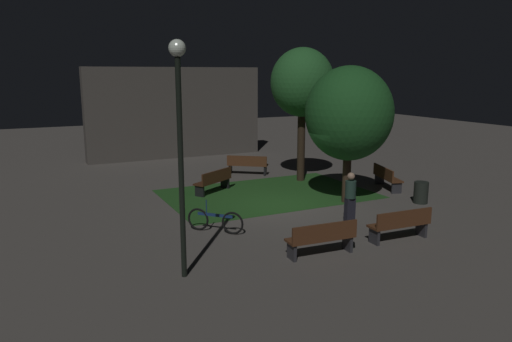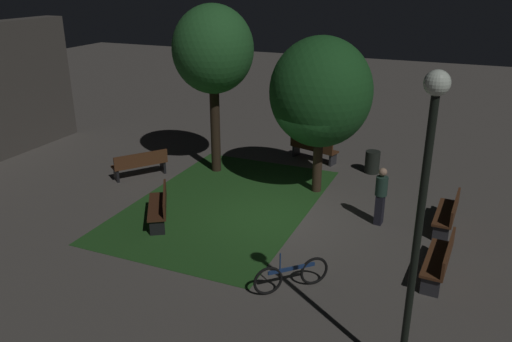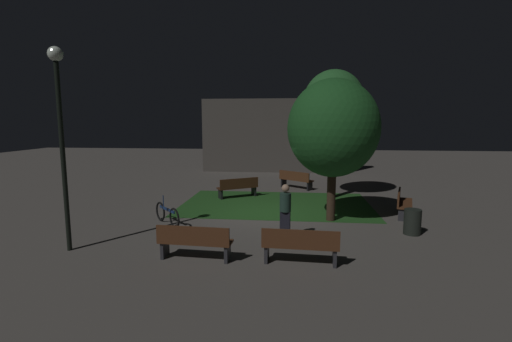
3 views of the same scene
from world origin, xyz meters
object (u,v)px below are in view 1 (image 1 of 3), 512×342
bench_back_row (322,238)px  trash_bin (421,192)px  bench_front_right (401,224)px  lamp_post_near_wall (180,123)px  tree_near_wall (302,83)px  bicycle (215,221)px  bench_front_left (247,164)px  pedestrian (350,198)px  tree_lawn_side (349,114)px  bench_corner (386,177)px  bench_by_lamp (214,180)px

bench_back_row → trash_bin: bearing=24.2°
bench_front_right → lamp_post_near_wall: (-6.00, 0.33, 2.96)m
bench_back_row → bench_front_right: 2.54m
tree_near_wall → lamp_post_near_wall: bearing=-135.7°
bicycle → lamp_post_near_wall: bearing=-124.3°
bench_front_left → pedestrian: size_ratio=1.08×
trash_bin → pedestrian: pedestrian is taller
trash_bin → pedestrian: bearing=-166.2°
bench_front_left → tree_near_wall: tree_near_wall is taller
bench_front_right → tree_near_wall: 8.56m
tree_near_wall → lamp_post_near_wall: (-7.48, -7.29, -0.62)m
bench_back_row → tree_lawn_side: bearing=47.2°
tree_near_wall → bicycle: (-5.74, -4.75, -3.72)m
bench_back_row → tree_near_wall: size_ratio=0.33×
bench_back_row → bench_front_right: (2.54, -0.00, 0.00)m
bench_back_row → pedestrian: 2.78m
bench_back_row → tree_lawn_side: tree_lawn_side is taller
bench_back_row → trash_bin: size_ratio=2.40×
bench_front_right → trash_bin: bench_front_right is taller
lamp_post_near_wall → pedestrian: size_ratio=3.21×
bench_front_left → tree_lawn_side: size_ratio=0.37×
bench_back_row → trash_bin: bench_back_row is taller
bench_corner → pedestrian: bearing=-142.7°
bench_front_right → tree_lawn_side: (1.10, 3.93, 2.63)m
bench_front_left → bench_by_lamp: size_ratio=0.97×
bench_back_row → bench_corner: bearing=37.8°
tree_lawn_side → tree_near_wall: tree_near_wall is taller
tree_near_wall → pedestrian: 6.97m
bench_front_left → pedestrian: pedestrian is taller
tree_near_wall → bicycle: tree_near_wall is taller
bench_front_left → bench_by_lamp: same height
pedestrian → tree_near_wall: bearing=72.4°
tree_lawn_side → lamp_post_near_wall: lamp_post_near_wall is taller
lamp_post_near_wall → tree_near_wall: bearing=44.3°
bench_corner → bench_front_left: 6.11m
bench_back_row → bench_front_right: same height
bench_back_row → bicycle: size_ratio=1.41×
bicycle → tree_lawn_side: bearing=11.1°
tree_lawn_side → bicycle: size_ratio=3.67×
bench_front_right → tree_lawn_side: size_ratio=0.38×
bench_by_lamp → bench_front_left: bearing=43.7°
bench_front_right → pedestrian: 1.82m
bench_front_right → bench_front_left: (-0.07, 9.65, 0.00)m
bench_corner → tree_lawn_side: 3.83m
tree_near_wall → lamp_post_near_wall: tree_near_wall is taller
pedestrian → tree_lawn_side: bearing=55.8°
tree_lawn_side → trash_bin: 3.78m
lamp_post_near_wall → pedestrian: 6.33m
bench_front_left → trash_bin: size_ratio=2.28×
bench_front_left → lamp_post_near_wall: (-5.93, -9.32, 2.96)m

